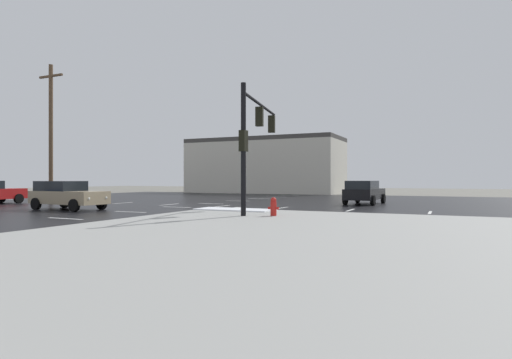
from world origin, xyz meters
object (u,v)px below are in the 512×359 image
(traffic_signal_mast, at_px, (254,130))
(sedan_black, at_px, (364,192))
(fire_hydrant, at_px, (273,207))
(utility_pole_mid, at_px, (51,131))
(sedan_tan, at_px, (67,195))

(traffic_signal_mast, relative_size, sedan_black, 1.41)
(fire_hydrant, xyz_separation_m, utility_pole_mid, (-18.52, 4.04, 4.54))
(fire_hydrant, bearing_deg, utility_pole_mid, 167.70)
(traffic_signal_mast, xyz_separation_m, fire_hydrant, (1.51, -1.29, -3.48))
(utility_pole_mid, bearing_deg, sedan_black, 21.97)
(sedan_black, relative_size, sedan_tan, 1.01)
(traffic_signal_mast, xyz_separation_m, sedan_tan, (-10.96, -1.14, -3.16))
(sedan_tan, relative_size, utility_pole_mid, 0.47)
(fire_hydrant, relative_size, sedan_black, 0.17)
(sedan_black, bearing_deg, utility_pole_mid, 115.96)
(traffic_signal_mast, distance_m, sedan_black, 11.74)
(fire_hydrant, xyz_separation_m, sedan_tan, (-12.47, 0.15, 0.32))
(utility_pole_mid, bearing_deg, sedan_tan, -32.77)
(sedan_black, height_order, sedan_tan, same)
(sedan_black, xyz_separation_m, utility_pole_mid, (-20.13, -8.12, 4.23))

